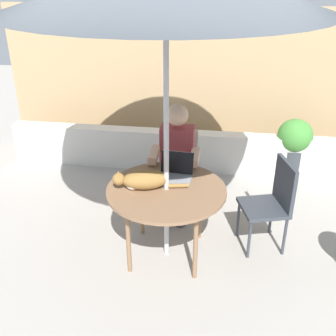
# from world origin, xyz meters

# --- Properties ---
(ground_plane) EXTENTS (14.00, 14.00, 0.00)m
(ground_plane) POSITION_xyz_m (0.00, 0.00, 0.00)
(ground_plane) COLOR gray
(fence_back) EXTENTS (5.12, 0.08, 1.97)m
(fence_back) POSITION_xyz_m (0.00, 2.42, 0.99)
(fence_back) COLOR tan
(fence_back) RESTS_ON ground
(planter_wall_low) EXTENTS (4.61, 0.20, 0.53)m
(planter_wall_low) POSITION_xyz_m (0.00, 1.75, 0.26)
(planter_wall_low) COLOR beige
(planter_wall_low) RESTS_ON ground
(patio_table) EXTENTS (1.05, 1.05, 0.71)m
(patio_table) POSITION_xyz_m (0.00, 0.00, 0.65)
(patio_table) COLOR brown
(patio_table) RESTS_ON ground
(chair_occupied) EXTENTS (0.40, 0.40, 0.88)m
(chair_occupied) POSITION_xyz_m (0.00, 0.86, 0.52)
(chair_occupied) COLOR #B2A899
(chair_occupied) RESTS_ON ground
(chair_empty) EXTENTS (0.50, 0.50, 0.88)m
(chair_empty) POSITION_xyz_m (0.95, 0.28, 0.52)
(chair_empty) COLOR #33383F
(chair_empty) RESTS_ON ground
(person_seated) EXTENTS (0.48, 0.48, 1.22)m
(person_seated) POSITION_xyz_m (-0.00, 0.70, 0.69)
(person_seated) COLOR maroon
(person_seated) RESTS_ON ground
(laptop) EXTENTS (0.32, 0.27, 0.21)m
(laptop) POSITION_xyz_m (0.06, 0.24, 0.77)
(laptop) COLOR gray
(laptop) RESTS_ON patio_table
(cat) EXTENTS (0.65, 0.28, 0.17)m
(cat) POSITION_xyz_m (-0.20, -0.03, 0.79)
(cat) COLOR olive
(cat) RESTS_ON patio_table
(potted_plant_near_fence) EXTENTS (0.43, 0.43, 0.75)m
(potted_plant_near_fence) POSITION_xyz_m (1.34, 1.78, 0.43)
(potted_plant_near_fence) COLOR #33383D
(potted_plant_near_fence) RESTS_ON ground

